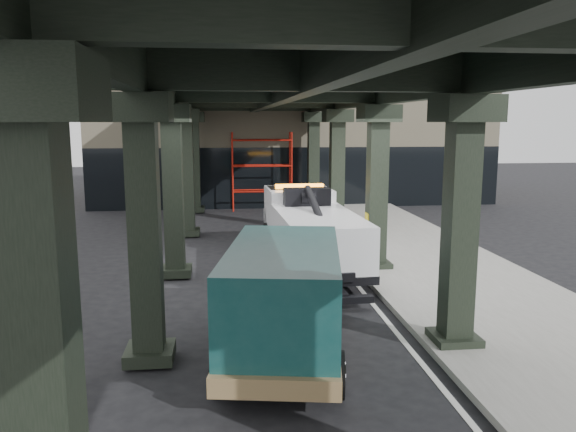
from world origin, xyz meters
TOP-DOWN VIEW (x-y plane):
  - ground at (0.00, 0.00)m, footprint 90.00×90.00m
  - sidewalk at (4.50, 2.00)m, footprint 5.00×40.00m
  - lane_stripe at (1.70, 2.00)m, footprint 0.12×38.00m
  - viaduct at (-0.40, 2.00)m, footprint 7.40×32.00m
  - building at (2.00, 20.00)m, footprint 22.00×10.00m
  - scaffolding at (0.00, 14.64)m, footprint 3.08×0.88m
  - tow_truck at (0.69, 2.98)m, footprint 2.56×7.83m
  - towed_van at (-0.82, -3.88)m, footprint 2.98×5.74m

SIDE VIEW (x-z plane):
  - ground at x=0.00m, z-range 0.00..0.00m
  - lane_stripe at x=1.70m, z-range 0.00..0.01m
  - sidewalk at x=4.50m, z-range 0.00..0.15m
  - towed_van at x=-0.82m, z-range 0.08..2.30m
  - tow_truck at x=0.69m, z-range -0.03..2.51m
  - scaffolding at x=0.00m, z-range 0.11..4.11m
  - building at x=2.00m, z-range 0.00..8.00m
  - viaduct at x=-0.40m, z-range 2.26..8.66m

